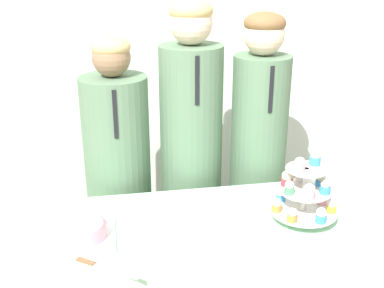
{
  "coord_description": "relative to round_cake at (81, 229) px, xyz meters",
  "views": [
    {
      "loc": [
        -0.36,
        -1.38,
        1.71
      ],
      "look_at": [
        -0.06,
        0.32,
        1.04
      ],
      "focal_mm": 45.0,
      "sensor_mm": 36.0,
      "label": 1
    }
  ],
  "objects": [
    {
      "name": "student_0",
      "position": [
        0.16,
        0.56,
        -0.11
      ],
      "size": [
        0.32,
        0.32,
        1.39
      ],
      "color": "#567556",
      "rests_on": "ground_plane"
    },
    {
      "name": "student_1",
      "position": [
        0.52,
        0.56,
        -0.02
      ],
      "size": [
        0.3,
        0.31,
        1.54
      ],
      "color": "#567556",
      "rests_on": "ground_plane"
    },
    {
      "name": "round_cake",
      "position": [
        0.0,
        0.0,
        0.0
      ],
      "size": [
        0.25,
        0.25,
        0.1
      ],
      "color": "white",
      "rests_on": "table"
    },
    {
      "name": "cake_knife",
      "position": [
        0.06,
        -0.18,
        -0.04
      ],
      "size": [
        0.22,
        0.17,
        0.01
      ],
      "rotation": [
        0.0,
        0.0,
        -0.63
      ],
      "color": "silver",
      "rests_on": "table"
    },
    {
      "name": "cupcake_stand",
      "position": [
        0.88,
        -0.01,
        0.08
      ],
      "size": [
        0.27,
        0.27,
        0.29
      ],
      "color": "silver",
      "rests_on": "table"
    },
    {
      "name": "student_2",
      "position": [
        0.87,
        0.56,
        -0.05
      ],
      "size": [
        0.28,
        0.29,
        1.48
      ],
      "color": "#567556",
      "rests_on": "ground_plane"
    },
    {
      "name": "wall_back",
      "position": [
        0.5,
        1.21,
        0.59
      ],
      "size": [
        9.0,
        0.06,
        2.7
      ],
      "color": "silver",
      "rests_on": "ground_plane"
    }
  ]
}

